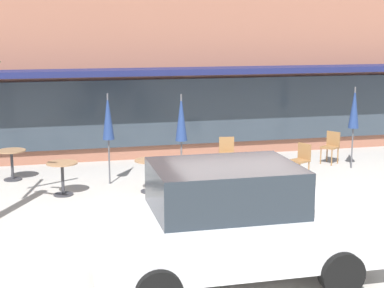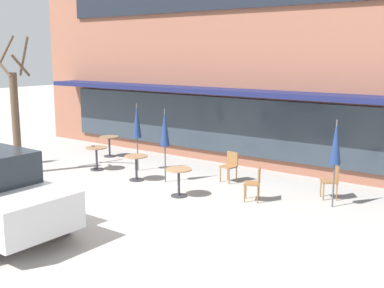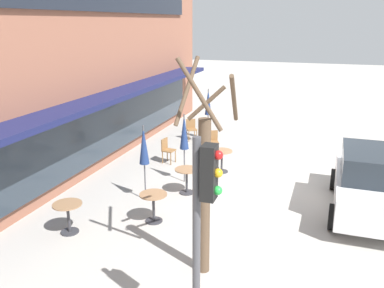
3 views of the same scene
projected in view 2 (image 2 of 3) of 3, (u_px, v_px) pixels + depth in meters
name	position (u px, v px, depth m)	size (l,w,h in m)	color
ground_plane	(108.00, 210.00, 11.78)	(80.00, 80.00, 0.00)	#ADA8A0
building_facade	(290.00, 48.00, 18.92)	(19.33, 9.10, 7.98)	#935B47
cafe_table_near_wall	(136.00, 164.00, 14.44)	(0.70, 0.70, 0.76)	#333338
cafe_table_streetside	(97.00, 155.00, 15.74)	(0.70, 0.70, 0.76)	#333338
cafe_table_by_tree	(109.00, 143.00, 17.78)	(0.70, 0.70, 0.76)	#333338
cafe_table_mid_patio	(179.00, 178.00, 12.82)	(0.70, 0.70, 0.76)	#333338
patio_umbrella_green_folded	(137.00, 121.00, 15.47)	(0.28, 0.28, 2.20)	#4C4C51
patio_umbrella_cream_folded	(336.00, 143.00, 11.72)	(0.28, 0.28, 2.20)	#4C4C51
patio_umbrella_corner_open	(165.00, 128.00, 14.04)	(0.28, 0.28, 2.20)	#4C4C51
cafe_chair_0	(230.00, 164.00, 14.31)	(0.45, 0.45, 0.89)	olive
cafe_chair_1	(255.00, 181.00, 12.41)	(0.53, 0.53, 0.89)	olive
cafe_chair_2	(332.00, 179.00, 12.61)	(0.55, 0.55, 0.89)	olive
street_tree	(15.00, 114.00, 14.99)	(1.10, 1.14, 4.34)	brown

